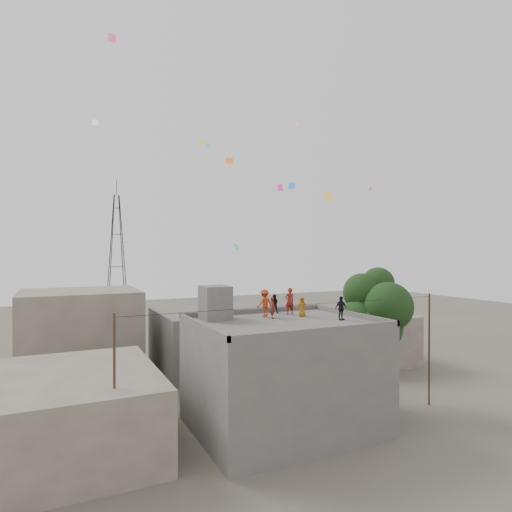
{
  "coord_description": "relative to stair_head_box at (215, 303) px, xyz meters",
  "views": [
    {
      "loc": [
        -11.98,
        -21.53,
        10.13
      ],
      "look_at": [
        -0.42,
        2.73,
        9.88
      ],
      "focal_mm": 30.0,
      "sensor_mm": 36.0,
      "label": 1
    }
  ],
  "objects": [
    {
      "name": "person_orange_child",
      "position": [
        5.25,
        -1.35,
        -0.38
      ],
      "size": [
        0.71,
        0.68,
        1.23
      ],
      "primitive_type": "imported",
      "rotation": [
        0.0,
        0.0,
        -0.68
      ],
      "color": "#9D5711",
      "rests_on": "main_building"
    },
    {
      "name": "person_dark_child",
      "position": [
        4.41,
        0.78,
        -0.38
      ],
      "size": [
        0.75,
        0.69,
        1.24
      ],
      "primitive_type": "imported",
      "rotation": [
        0.0,
        0.0,
        2.68
      ],
      "color": "black",
      "rests_on": "main_building"
    },
    {
      "name": "person_red_adult",
      "position": [
        5.01,
        -0.21,
        -0.14
      ],
      "size": [
        0.65,
        0.45,
        1.72
      ],
      "primitive_type": "imported",
      "rotation": [
        0.0,
        0.0,
        3.09
      ],
      "color": "maroon",
      "rests_on": "main_building"
    },
    {
      "name": "parapet",
      "position": [
        3.2,
        -2.6,
        -0.85
      ],
      "size": [
        10.0,
        8.0,
        0.3
      ],
      "color": "#54514E",
      "rests_on": "main_building"
    },
    {
      "name": "neighbor_north",
      "position": [
        5.2,
        11.4,
        -4.6
      ],
      "size": [
        12.0,
        9.0,
        5.0
      ],
      "primitive_type": "cube",
      "color": "#54514E",
      "rests_on": "ground"
    },
    {
      "name": "utility_line",
      "position": [
        3.7,
        -3.85,
        -3.27
      ],
      "size": [
        20.12,
        0.62,
        7.4
      ],
      "color": "black",
      "rests_on": "ground"
    },
    {
      "name": "person_orange_adult",
      "position": [
        3.11,
        -0.42,
        -0.15
      ],
      "size": [
        1.21,
        0.85,
        1.71
      ],
      "primitive_type": "imported",
      "rotation": [
        0.0,
        0.0,
        -2.93
      ],
      "color": "#A43412",
      "rests_on": "main_building"
    },
    {
      "name": "ground",
      "position": [
        3.2,
        -2.6,
        -7.1
      ],
      "size": [
        140.0,
        140.0,
        0.0
      ],
      "primitive_type": "plane",
      "color": "#4C483F",
      "rests_on": "ground"
    },
    {
      "name": "person_dark_adult",
      "position": [
        6.63,
        -3.48,
        -0.29
      ],
      "size": [
        0.87,
        0.44,
        1.42
      ],
      "primitive_type": "imported",
      "rotation": [
        0.0,
        0.0,
        0.12
      ],
      "color": "black",
      "rests_on": "main_building"
    },
    {
      "name": "main_building",
      "position": [
        3.2,
        -2.6,
        -4.05
      ],
      "size": [
        10.0,
        8.0,
        6.1
      ],
      "color": "#54514E",
      "rests_on": "ground"
    },
    {
      "name": "stair_head_box",
      "position": [
        0.0,
        0.0,
        0.0
      ],
      "size": [
        1.6,
        1.8,
        2.0
      ],
      "primitive_type": "cube",
      "color": "#54514E",
      "rests_on": "main_building"
    },
    {
      "name": "person_red_child",
      "position": [
        3.24,
        -1.24,
        -0.35
      ],
      "size": [
        0.48,
        0.56,
        1.3
      ],
      "primitive_type": "imported",
      "rotation": [
        0.0,
        0.0,
        1.16
      ],
      "color": "maroon",
      "rests_on": "main_building"
    },
    {
      "name": "neighbor_west",
      "position": [
        -7.8,
        -0.6,
        -5.1
      ],
      "size": [
        8.0,
        10.0,
        4.0
      ],
      "primitive_type": "cube",
      "color": "#645B4F",
      "rests_on": "ground"
    },
    {
      "name": "kites",
      "position": [
        3.14,
        3.79,
        8.65
      ],
      "size": [
        21.6,
        17.25,
        12.9
      ],
      "color": "#FFA01A",
      "rests_on": "ground"
    },
    {
      "name": "transmission_tower",
      "position": [
        -0.8,
        37.4,
        1.97
      ],
      "size": [
        2.97,
        2.97,
        20.01
      ],
      "color": "black",
      "rests_on": "ground"
    },
    {
      "name": "neighbor_northwest",
      "position": [
        -6.8,
        13.4,
        -3.6
      ],
      "size": [
        9.0,
        8.0,
        7.0
      ],
      "primitive_type": "cube",
      "color": "#645B4F",
      "rests_on": "ground"
    },
    {
      "name": "neighbor_east",
      "position": [
        17.2,
        7.4,
        -4.9
      ],
      "size": [
        7.0,
        8.0,
        4.4
      ],
      "primitive_type": "cube",
      "color": "#645B4F",
      "rests_on": "ground"
    },
    {
      "name": "tree",
      "position": [
        10.57,
        -2.0,
        -1.0
      ],
      "size": [
        4.9,
        4.6,
        9.1
      ],
      "color": "black",
      "rests_on": "ground"
    }
  ]
}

